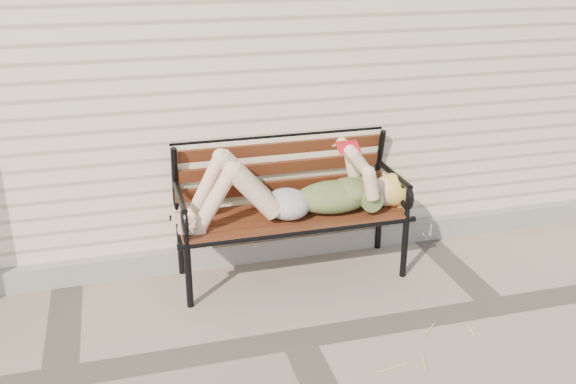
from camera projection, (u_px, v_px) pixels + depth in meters
name	position (u px, v px, depth m)	size (l,w,h in m)	color
ground	(297.00, 339.00, 3.54)	(80.00, 80.00, 0.00)	gray
house_wall	(204.00, 4.00, 5.66)	(8.00, 4.00, 3.00)	beige
foundation_strip	(258.00, 249.00, 4.38)	(8.00, 0.10, 0.15)	gray
garden_bench	(288.00, 188.00, 4.09)	(1.57, 0.63, 1.02)	black
reading_woman	(295.00, 190.00, 3.97)	(1.48, 0.34, 0.47)	#093143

